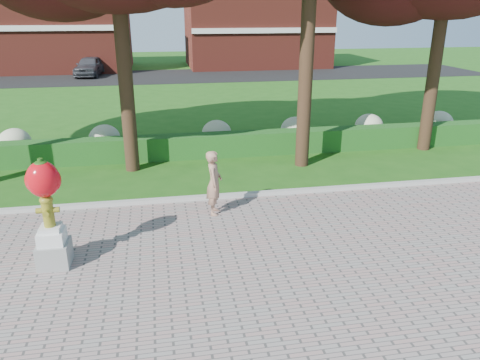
{
  "coord_description": "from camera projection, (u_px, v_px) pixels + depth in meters",
  "views": [
    {
      "loc": [
        -1.15,
        -8.65,
        4.89
      ],
      "look_at": [
        0.6,
        1.0,
        1.28
      ],
      "focal_mm": 35.0,
      "sensor_mm": 36.0,
      "label": 1
    }
  ],
  "objects": [
    {
      "name": "hydrangea_row",
      "position": [
        205.0,
        134.0,
        17.17
      ],
      "size": [
        20.1,
        1.1,
        0.99
      ],
      "color": "#C0BE92",
      "rests_on": "ground"
    },
    {
      "name": "street",
      "position": [
        169.0,
        76.0,
        35.72
      ],
      "size": [
        50.0,
        8.0,
        0.02
      ],
      "primitive_type": "cube",
      "color": "black",
      "rests_on": "ground"
    },
    {
      "name": "building_right",
      "position": [
        255.0,
        28.0,
        41.5
      ],
      "size": [
        12.0,
        8.0,
        6.4
      ],
      "primitive_type": "cube",
      "color": "maroon",
      "rests_on": "ground"
    },
    {
      "name": "curb",
      "position": [
        205.0,
        198.0,
        12.62
      ],
      "size": [
        40.0,
        0.18,
        0.15
      ],
      "primitive_type": "cube",
      "color": "#ADADA5",
      "rests_on": "ground"
    },
    {
      "name": "lawn_hedge",
      "position": [
        192.0,
        146.0,
        16.2
      ],
      "size": [
        24.0,
        0.7,
        0.8
      ],
      "primitive_type": "cube",
      "color": "#154A18",
      "rests_on": "ground"
    },
    {
      "name": "building_left",
      "position": [
        41.0,
        26.0,
        38.38
      ],
      "size": [
        14.0,
        8.0,
        7.0
      ],
      "primitive_type": "cube",
      "color": "maroon",
      "rests_on": "ground"
    },
    {
      "name": "ground",
      "position": [
        220.0,
        255.0,
        9.87
      ],
      "size": [
        100.0,
        100.0,
        0.0
      ],
      "primitive_type": "plane",
      "color": "#205515",
      "rests_on": "ground"
    },
    {
      "name": "hydrant_sculpture",
      "position": [
        48.0,
        211.0,
        9.0
      ],
      "size": [
        0.65,
        0.62,
        2.24
      ],
      "rotation": [
        0.0,
        0.0,
        -0.03
      ],
      "color": "gray",
      "rests_on": "walkway"
    },
    {
      "name": "woman",
      "position": [
        214.0,
        183.0,
        11.51
      ],
      "size": [
        0.49,
        0.66,
        1.63
      ],
      "primitive_type": "imported",
      "rotation": [
        0.0,
        0.0,
        1.39
      ],
      "color": "#A6765E",
      "rests_on": "walkway"
    },
    {
      "name": "parked_car",
      "position": [
        90.0,
        66.0,
        35.6
      ],
      "size": [
        2.29,
        4.51,
        1.47
      ],
      "primitive_type": "imported",
      "rotation": [
        0.0,
        0.0,
        -0.13
      ],
      "color": "#43454C",
      "rests_on": "street"
    }
  ]
}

